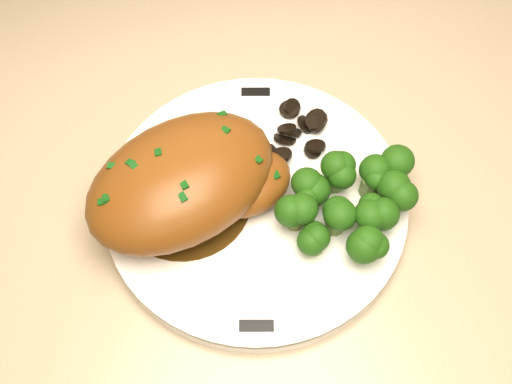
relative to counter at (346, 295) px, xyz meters
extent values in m
cube|color=brown|center=(0.00, 0.00, -0.02)|extent=(2.04, 0.66, 0.88)
cube|color=tan|center=(0.00, 0.00, 0.43)|extent=(2.10, 0.69, 0.03)
cylinder|color=white|center=(-0.16, -0.04, 0.46)|extent=(0.30, 0.30, 0.02)
cube|color=black|center=(-0.13, 0.07, 0.47)|extent=(0.03, 0.02, 0.00)
cube|color=black|center=(-0.27, -0.02, 0.47)|extent=(0.02, 0.03, 0.00)
cube|color=black|center=(-0.19, -0.15, 0.47)|extent=(0.03, 0.02, 0.00)
cube|color=black|center=(-0.05, -0.07, 0.47)|extent=(0.02, 0.03, 0.00)
cylinder|color=#3D270B|center=(-0.22, -0.03, 0.47)|extent=(0.12, 0.12, 0.00)
ellipsoid|color=brown|center=(-0.22, -0.03, 0.50)|extent=(0.19, 0.16, 0.06)
ellipsoid|color=brown|center=(-0.16, -0.04, 0.49)|extent=(0.09, 0.08, 0.04)
cube|color=#0D3F0E|center=(-0.27, -0.04, 0.53)|extent=(0.01, 0.01, 0.00)
cube|color=#0D3F0E|center=(-0.25, -0.04, 0.53)|extent=(0.01, 0.01, 0.00)
cube|color=#0D3F0E|center=(-0.23, -0.03, 0.53)|extent=(0.01, 0.01, 0.00)
cube|color=#0D3F0E|center=(-0.21, -0.02, 0.53)|extent=(0.01, 0.01, 0.00)
cube|color=#0D3F0E|center=(-0.19, -0.02, 0.53)|extent=(0.01, 0.01, 0.00)
cube|color=#0D3F0E|center=(-0.17, -0.01, 0.53)|extent=(0.01, 0.01, 0.00)
cylinder|color=black|center=(-0.09, 0.01, 0.47)|extent=(0.01, 0.01, 0.01)
cylinder|color=black|center=(-0.09, 0.02, 0.47)|extent=(0.02, 0.02, 0.01)
cylinder|color=black|center=(-0.10, 0.02, 0.47)|extent=(0.02, 0.02, 0.01)
cylinder|color=black|center=(-0.11, 0.03, 0.47)|extent=(0.02, 0.02, 0.01)
cylinder|color=black|center=(-0.11, 0.03, 0.47)|extent=(0.02, 0.02, 0.01)
cylinder|color=black|center=(-0.12, 0.03, 0.47)|extent=(0.02, 0.02, 0.01)
cylinder|color=black|center=(-0.13, 0.03, 0.47)|extent=(0.02, 0.02, 0.01)
cylinder|color=black|center=(-0.14, 0.02, 0.47)|extent=(0.02, 0.02, 0.00)
cylinder|color=black|center=(-0.15, 0.02, 0.47)|extent=(0.02, 0.02, 0.01)
cylinder|color=black|center=(-0.15, 0.01, 0.47)|extent=(0.02, 0.02, 0.01)
cylinder|color=black|center=(-0.15, 0.00, 0.47)|extent=(0.02, 0.02, 0.01)
cylinder|color=black|center=(-0.14, 0.00, 0.47)|extent=(0.03, 0.03, 0.01)
cylinder|color=black|center=(-0.13, -0.01, 0.47)|extent=(0.03, 0.03, 0.01)
cylinder|color=black|center=(-0.12, -0.01, 0.47)|extent=(0.02, 0.02, 0.01)
cylinder|color=black|center=(-0.11, -0.01, 0.47)|extent=(0.02, 0.02, 0.02)
cylinder|color=black|center=(-0.11, -0.01, 0.47)|extent=(0.03, 0.03, 0.02)
cylinder|color=black|center=(-0.10, 0.00, 0.47)|extent=(0.03, 0.03, 0.01)
cylinder|color=black|center=(-0.09, 0.00, 0.47)|extent=(0.03, 0.03, 0.01)
cylinder|color=#58712F|center=(-0.12, -0.06, 0.48)|extent=(0.02, 0.02, 0.02)
sphere|color=#103407|center=(-0.12, -0.06, 0.49)|extent=(0.02, 0.02, 0.02)
cylinder|color=#58712F|center=(-0.09, -0.05, 0.48)|extent=(0.02, 0.02, 0.02)
sphere|color=#103407|center=(-0.09, -0.05, 0.49)|extent=(0.02, 0.02, 0.02)
cylinder|color=#58712F|center=(-0.06, -0.06, 0.48)|extent=(0.02, 0.02, 0.02)
sphere|color=#103407|center=(-0.06, -0.06, 0.49)|extent=(0.02, 0.02, 0.02)
cylinder|color=#58712F|center=(-0.10, -0.09, 0.48)|extent=(0.02, 0.02, 0.02)
sphere|color=#103407|center=(-0.10, -0.09, 0.49)|extent=(0.02, 0.02, 0.02)
cylinder|color=#58712F|center=(-0.07, -0.09, 0.48)|extent=(0.02, 0.02, 0.02)
sphere|color=#103407|center=(-0.07, -0.09, 0.49)|extent=(0.02, 0.02, 0.02)
cylinder|color=#58712F|center=(-0.05, -0.08, 0.48)|extent=(0.02, 0.02, 0.02)
sphere|color=#103407|center=(-0.05, -0.08, 0.49)|extent=(0.02, 0.02, 0.02)
cylinder|color=#58712F|center=(-0.12, -0.10, 0.48)|extent=(0.02, 0.02, 0.02)
sphere|color=#103407|center=(-0.12, -0.10, 0.49)|extent=(0.02, 0.02, 0.02)
cylinder|color=#58712F|center=(-0.08, -0.12, 0.48)|extent=(0.02, 0.02, 0.02)
sphere|color=#103407|center=(-0.08, -0.12, 0.49)|extent=(0.02, 0.02, 0.02)
cylinder|color=#58712F|center=(-0.13, -0.08, 0.48)|extent=(0.02, 0.02, 0.02)
sphere|color=#103407|center=(-0.13, -0.08, 0.49)|extent=(0.02, 0.02, 0.02)
cylinder|color=#58712F|center=(-0.04, -0.06, 0.48)|extent=(0.02, 0.02, 0.02)
sphere|color=#103407|center=(-0.04, -0.06, 0.49)|extent=(0.02, 0.02, 0.02)
camera|label=1|loc=(-0.23, -0.30, 0.95)|focal=45.00mm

